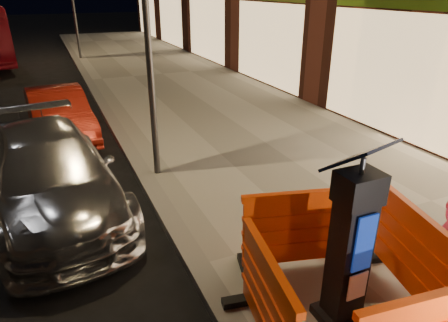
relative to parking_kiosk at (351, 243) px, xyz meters
name	(u,v)px	position (x,y,z in m)	size (l,w,h in m)	color
ground_plane	(199,274)	(-1.11, 1.48, -1.14)	(120.00, 120.00, 0.00)	black
sidewalk	(375,220)	(1.89, 1.48, -1.06)	(6.00, 60.00, 0.15)	gray
kerb	(199,269)	(-1.11, 1.48, -1.06)	(0.30, 60.00, 0.15)	slate
parking_kiosk	(351,243)	(0.00, 0.00, 0.00)	(0.62, 0.62, 1.98)	black
barrier_back	(296,231)	(0.00, 0.95, -0.44)	(1.42, 0.58, 1.10)	#FF4206
barrier_kerbside	(267,304)	(-0.95, 0.00, -0.44)	(1.42, 0.58, 1.10)	#FF4206
barrier_bldgside	(412,255)	(0.95, 0.00, -0.44)	(1.42, 0.58, 1.10)	#FF4206
car_silver	(58,210)	(-2.75, 4.03, -1.14)	(1.90, 4.67, 1.36)	#AAAAAF
car_red	(63,137)	(-2.44, 7.82, -1.14)	(1.28, 3.67, 1.21)	maroon
street_lamp_mid	(146,10)	(-0.86, 4.48, 2.01)	(0.12, 0.12, 6.00)	#3F3F44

